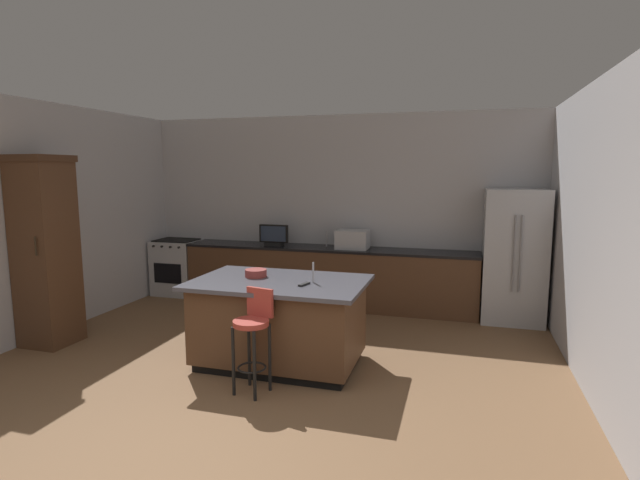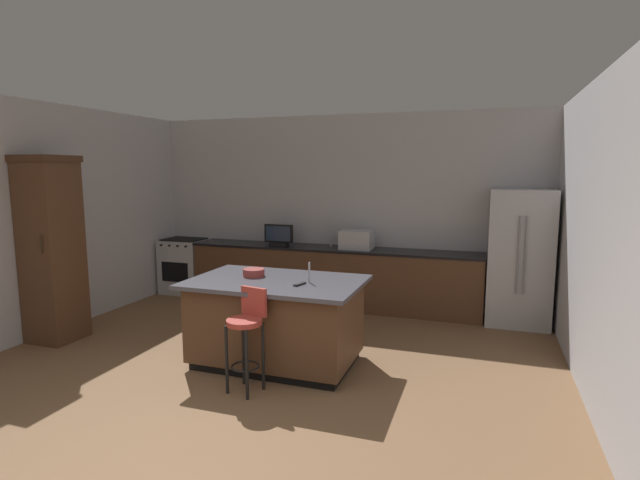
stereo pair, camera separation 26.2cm
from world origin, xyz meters
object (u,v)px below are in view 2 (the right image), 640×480
Objects in this scene: tv_monitor at (279,236)px; cabinet_tower at (52,246)px; range_oven at (185,266)px; microwave at (357,240)px; kitchen_island at (277,321)px; bar_stool_center at (247,330)px; fruit_bowl at (254,272)px; tv_remote at (300,284)px; refrigerator at (520,258)px.

cabinet_tower is at bearing -127.27° from tv_monitor.
microwave is (3.07, 0.00, 0.60)m from range_oven.
bar_stool_center reaches higher than kitchen_island.
tv_monitor is at bearing 52.73° from cabinet_tower.
fruit_bowl is 1.41× the size of tv_remote.
range_oven is at bearing -179.98° from microwave.
tv_monitor reaches higher than fruit_bowl.
tv_remote is at bearing 73.33° from bar_stool_center.
microwave is 3.17m from bar_stool_center.
microwave is at bearing 38.99° from cabinet_tower.
tv_monitor is at bearing -1.61° from range_oven.
range_oven is 3.13m from microwave.
refrigerator reaches higher than fruit_bowl.
kitchen_island is 2.63m from tv_monitor.
refrigerator is 10.95× the size of tv_remote.
bar_stool_center is 0.75m from tv_remote.
refrigerator is 3.92× the size of tv_monitor.
tv_monitor reaches higher than microwave.
tv_remote is at bearing -88.67° from microwave.
range_oven is at bearing 137.06° from fruit_bowl.
microwave is at bearing 0.02° from range_oven.
cabinet_tower is 9.53× the size of fruit_bowl.
bar_stool_center is at bearing -89.42° from kitchen_island.
range_oven is 4.20m from bar_stool_center.
bar_stool_center reaches higher than range_oven.
microwave is at bearing 106.49° from tv_remote.
cabinet_tower is 3.04m from bar_stool_center.
cabinet_tower is 13.48× the size of tv_remote.
range_oven is (-5.38, 0.04, -0.46)m from refrigerator.
tv_remote is (1.33, -2.50, -0.13)m from tv_monitor.
tv_monitor is 2.37m from fruit_bowl.
microwave is 2.00× the size of fruit_bowl.
bar_stool_center is 0.95m from fruit_bowl.
fruit_bowl reaches higher than bar_stool_center.
kitchen_island is 3.70m from range_oven.
range_oven is 5.57× the size of tv_remote.
tv_monitor reaches higher than range_oven.
bar_stool_center is (1.01, -3.07, -0.48)m from tv_monitor.
bar_stool_center is at bearing -71.87° from tv_monitor.
cabinet_tower is at bearing -176.53° from kitchen_island.
range_oven is 4.06m from tv_remote.
cabinet_tower is 4.12m from microwave.
tv_monitor reaches higher than kitchen_island.
microwave is at bearing 75.84° from fruit_bowl.
cabinet_tower is 3.27m from tv_remote.
fruit_bowl is (2.62, 0.28, -0.21)m from cabinet_tower.
bar_stool_center is at bearing -129.83° from refrigerator.
refrigerator reaches higher than microwave.
tv_remote is at bearing -22.65° from kitchen_island.
bar_stool_center is (-2.57, -3.08, -0.33)m from refrigerator.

